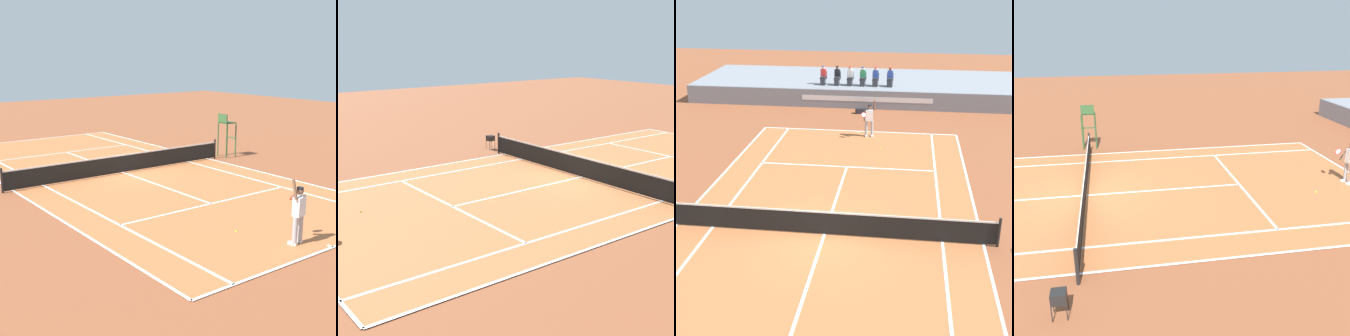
% 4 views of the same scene
% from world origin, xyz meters
% --- Properties ---
extents(ground_plane, '(80.00, 80.00, 0.00)m').
position_xyz_m(ground_plane, '(0.00, 0.00, 0.00)').
color(ground_plane, brown).
extents(court, '(11.08, 23.88, 0.03)m').
position_xyz_m(court, '(0.00, 0.00, 0.01)').
color(court, '#B76638').
rests_on(court, ground).
extents(net, '(11.98, 0.10, 1.07)m').
position_xyz_m(net, '(0.00, 0.00, 0.52)').
color(net, black).
rests_on(net, ground).
extents(barrier_wall, '(24.66, 0.25, 1.23)m').
position_xyz_m(barrier_wall, '(0.00, 16.82, 0.61)').
color(barrier_wall, gray).
rests_on(barrier_wall, ground).
extents(bleacher_platform, '(24.66, 7.51, 1.23)m').
position_xyz_m(bleacher_platform, '(0.00, 20.69, 0.61)').
color(bleacher_platform, gray).
rests_on(bleacher_platform, ground).
extents(spectator_seated_0, '(0.44, 0.60, 1.26)m').
position_xyz_m(spectator_seated_0, '(-3.11, 18.22, 1.84)').
color(spectator_seated_0, '#474C56').
rests_on(spectator_seated_0, bleacher_platform).
extents(spectator_seated_1, '(0.44, 0.60, 1.26)m').
position_xyz_m(spectator_seated_1, '(-2.15, 18.22, 1.84)').
color(spectator_seated_1, '#474C56').
rests_on(spectator_seated_1, bleacher_platform).
extents(spectator_seated_2, '(0.44, 0.60, 1.26)m').
position_xyz_m(spectator_seated_2, '(-1.26, 18.22, 1.84)').
color(spectator_seated_2, '#474C56').
rests_on(spectator_seated_2, bleacher_platform).
extents(spectator_seated_3, '(0.44, 0.60, 1.26)m').
position_xyz_m(spectator_seated_3, '(-0.39, 18.22, 1.84)').
color(spectator_seated_3, '#474C56').
rests_on(spectator_seated_3, bleacher_platform).
extents(spectator_seated_4, '(0.44, 0.60, 1.26)m').
position_xyz_m(spectator_seated_4, '(0.47, 18.22, 1.84)').
color(spectator_seated_4, '#474C56').
rests_on(spectator_seated_4, bleacher_platform).
extents(spectator_seated_5, '(0.44, 0.60, 1.26)m').
position_xyz_m(spectator_seated_5, '(1.45, 18.22, 1.84)').
color(spectator_seated_5, '#474C56').
rests_on(spectator_seated_5, bleacher_platform).
extents(tennis_player, '(0.75, 0.71, 2.08)m').
position_xyz_m(tennis_player, '(0.65, 11.05, 0.99)').
color(tennis_player, '#9E9EA3').
rests_on(tennis_player, ground).
extents(tennis_ball, '(0.07, 0.07, 0.07)m').
position_xyz_m(tennis_ball, '(1.41, 9.21, 0.03)').
color(tennis_ball, '#D1E533').
rests_on(tennis_ball, ground).
extents(equipment_bag, '(0.95, 0.51, 0.32)m').
position_xyz_m(equipment_bag, '(-0.15, 15.69, 0.16)').
color(equipment_bag, black).
rests_on(equipment_bag, ground).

